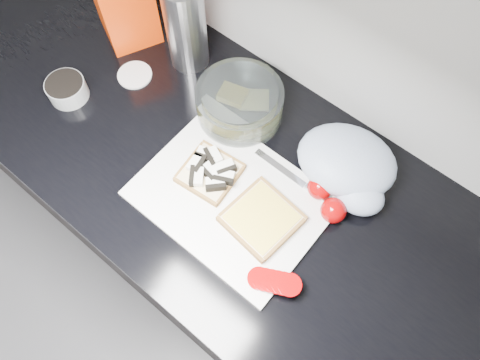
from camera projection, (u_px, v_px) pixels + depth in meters
The scene contains 13 objects.
base_cabinet at pixel (212, 221), 1.51m from camera, with size 3.50×0.60×0.86m, color black.
countertop at pixel (201, 153), 1.11m from camera, with size 3.50×0.64×0.04m, color black.
cutting_board at pixel (231, 198), 1.03m from camera, with size 0.40×0.30×0.01m, color white.
bread_left at pixel (210, 172), 1.04m from camera, with size 0.14×0.14×0.04m.
bread_right at pixel (262, 219), 0.99m from camera, with size 0.16×0.16×0.02m.
tomato_slices at pixel (274, 282), 0.93m from camera, with size 0.12×0.09×0.02m.
knife at pixel (301, 183), 1.03m from camera, with size 0.20×0.02×0.01m.
seed_tub at pixel (67, 89), 1.13m from camera, with size 0.10×0.10×0.05m.
tub_lid at pixel (135, 75), 1.18m from camera, with size 0.09×0.09×0.01m, color silver.
glass_bowl at pixel (240, 104), 1.09m from camera, with size 0.20×0.20×0.09m.
steel_canister at pixel (186, 26), 1.10m from camera, with size 0.10×0.10×0.23m, color #A6A7AB.
grocery_bag at pixel (349, 166), 1.02m from camera, with size 0.26×0.23×0.10m.
whole_tomatoes at pixel (327, 199), 1.00m from camera, with size 0.11×0.08×0.06m.
Camera 1 is at (0.42, 0.84, 1.85)m, focal length 35.00 mm.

